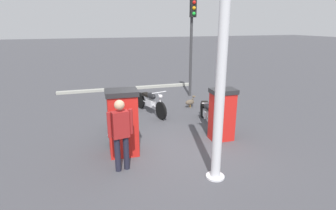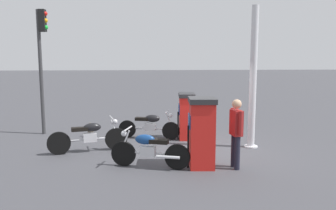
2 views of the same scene
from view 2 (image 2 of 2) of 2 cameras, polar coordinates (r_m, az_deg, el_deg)
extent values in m
plane|color=#424247|center=(9.62, 4.54, -7.68)|extent=(120.00, 120.00, 0.00)
cube|color=red|center=(10.80, 3.14, -2.23)|extent=(0.49, 0.66, 1.36)
cube|color=#1E478C|center=(10.74, 1.86, -0.67)|extent=(0.06, 0.44, 0.32)
cube|color=#262628|center=(10.70, 3.17, 1.66)|extent=(0.54, 0.73, 0.12)
cylinder|color=black|center=(10.64, 1.70, -3.50)|extent=(0.05, 0.05, 0.88)
cube|color=red|center=(8.09, 5.71, -5.07)|extent=(0.61, 0.74, 1.55)
cube|color=#1E478C|center=(7.99, 3.61, -2.71)|extent=(0.06, 0.49, 0.32)
cube|color=#262628|center=(7.94, 5.79, 0.81)|extent=(0.68, 0.81, 0.12)
cylinder|color=black|center=(7.91, 3.42, -7.07)|extent=(0.05, 0.05, 1.01)
cylinder|color=black|center=(10.77, 0.50, -4.39)|extent=(0.57, 0.22, 0.57)
cylinder|color=black|center=(11.13, -6.89, -4.03)|extent=(0.57, 0.22, 0.57)
cube|color=silver|center=(10.89, -3.01, -3.71)|extent=(0.40, 0.29, 0.24)
cylinder|color=silver|center=(10.92, -3.26, -3.96)|extent=(1.06, 0.35, 0.05)
ellipsoid|color=black|center=(10.82, -2.66, -2.28)|extent=(0.52, 0.34, 0.24)
cube|color=black|center=(10.92, -4.39, -2.37)|extent=(0.48, 0.31, 0.10)
cylinder|color=silver|center=(10.71, 0.29, -2.81)|extent=(0.26, 0.11, 0.57)
cylinder|color=silver|center=(10.67, -0.13, -1.11)|extent=(0.19, 0.55, 0.04)
sphere|color=silver|center=(10.67, 0.40, -1.76)|extent=(0.17, 0.17, 0.14)
cylinder|color=silver|center=(11.18, -5.72, -3.86)|extent=(0.55, 0.22, 0.07)
cylinder|color=black|center=(8.29, -7.51, -8.14)|extent=(0.60, 0.24, 0.60)
cylinder|color=black|center=(7.97, 1.59, -8.76)|extent=(0.60, 0.24, 0.60)
cube|color=silver|center=(8.09, -3.41, -7.77)|extent=(0.40, 0.29, 0.24)
cylinder|color=silver|center=(8.09, -3.06, -8.13)|extent=(0.96, 0.32, 0.05)
ellipsoid|color=navy|center=(8.04, -3.91, -5.81)|extent=(0.52, 0.35, 0.24)
cube|color=black|center=(7.96, -1.54, -6.16)|extent=(0.48, 0.32, 0.10)
cylinder|color=silver|center=(8.20, -7.29, -6.15)|extent=(0.26, 0.11, 0.57)
cylinder|color=silver|center=(8.10, -6.79, -3.99)|extent=(0.19, 0.55, 0.04)
sphere|color=silver|center=(8.16, -7.44, -4.78)|extent=(0.17, 0.17, 0.14)
cylinder|color=silver|center=(7.88, -0.01, -8.78)|extent=(0.55, 0.22, 0.07)
cylinder|color=black|center=(9.72, -8.74, -5.68)|extent=(0.62, 0.23, 0.63)
cylinder|color=black|center=(9.60, -17.94, -6.17)|extent=(0.62, 0.23, 0.63)
cube|color=silver|center=(9.61, -13.03, -5.34)|extent=(0.40, 0.28, 0.24)
cylinder|color=silver|center=(9.62, -13.32, -5.65)|extent=(1.14, 0.33, 0.05)
ellipsoid|color=black|center=(9.56, -12.66, -3.69)|extent=(0.52, 0.33, 0.24)
cube|color=black|center=(9.54, -14.69, -3.97)|extent=(0.48, 0.30, 0.10)
cylinder|color=silver|center=(9.65, -9.02, -3.96)|extent=(0.26, 0.10, 0.57)
cylinder|color=silver|center=(9.58, -9.53, -2.11)|extent=(0.17, 0.55, 0.04)
sphere|color=silver|center=(9.62, -8.92, -2.79)|extent=(0.17, 0.17, 0.14)
cylinder|color=silver|center=(9.71, -16.77, -5.83)|extent=(0.55, 0.20, 0.07)
cylinder|color=#1E1E2D|center=(8.27, 11.03, -7.56)|extent=(0.15, 0.15, 0.80)
cylinder|color=#1E1E2D|center=(8.10, 11.60, -7.92)|extent=(0.15, 0.15, 0.80)
cube|color=maroon|center=(8.03, 11.45, -2.95)|extent=(0.25, 0.39, 0.59)
cylinder|color=maroon|center=(8.24, 10.77, -2.44)|extent=(0.10, 0.10, 0.56)
cylinder|color=maroon|center=(7.81, 12.17, -3.06)|extent=(0.10, 0.10, 0.56)
sphere|color=tan|center=(7.96, 11.53, 0.15)|extent=(0.25, 0.25, 0.22)
ellipsoid|color=brown|center=(11.29, -12.92, -4.38)|extent=(0.26, 0.41, 0.21)
cylinder|color=brown|center=(11.41, -12.96, -3.92)|extent=(0.07, 0.07, 0.15)
sphere|color=brown|center=(11.41, -12.99, -3.16)|extent=(0.11, 0.11, 0.10)
cone|color=orange|center=(11.48, -13.01, -3.12)|extent=(0.05, 0.07, 0.04)
cone|color=brown|center=(11.12, -12.88, -4.40)|extent=(0.09, 0.09, 0.07)
cylinder|color=orange|center=(11.33, -13.08, -5.17)|extent=(0.02, 0.02, 0.11)
cylinder|color=orange|center=(11.33, -12.71, -5.16)|extent=(0.02, 0.02, 0.11)
cylinder|color=#38383A|center=(12.14, -20.65, 5.06)|extent=(0.13, 0.13, 4.16)
cube|color=black|center=(12.14, -20.43, 13.21)|extent=(0.21, 0.25, 0.72)
sphere|color=red|center=(12.13, -20.02, 14.28)|extent=(0.16, 0.16, 0.15)
sphere|color=orange|center=(12.11, -19.97, 13.24)|extent=(0.16, 0.16, 0.15)
sphere|color=green|center=(12.09, -19.91, 12.21)|extent=(0.16, 0.16, 0.15)
cylinder|color=silver|center=(9.94, 14.16, 4.44)|extent=(0.20, 0.20, 4.04)
cylinder|color=silver|center=(10.25, 13.77, -6.78)|extent=(0.40, 0.40, 0.04)
camera|label=1|loc=(10.25, 44.74, 8.97)|focal=28.84mm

